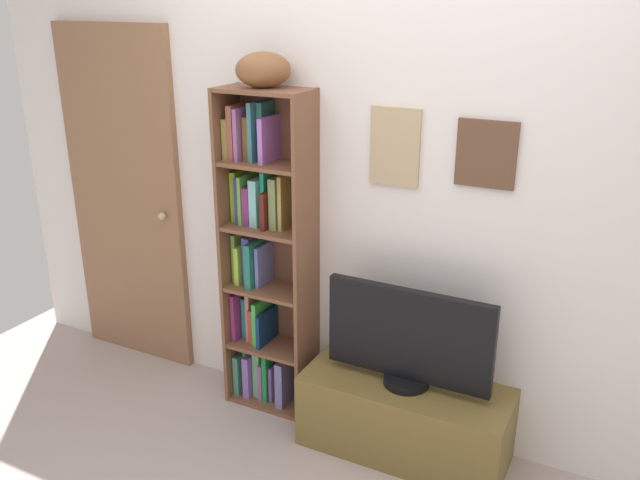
{
  "coord_description": "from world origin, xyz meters",
  "views": [
    {
      "loc": [
        1.11,
        -1.74,
        2.14
      ],
      "look_at": [
        -0.21,
        0.85,
        1.06
      ],
      "focal_mm": 37.19,
      "sensor_mm": 36.0,
      "label": 1
    }
  ],
  "objects_px": {
    "football": "(263,70)",
    "television": "(408,339)",
    "bookshelf": "(265,262)",
    "tv_stand": "(404,418)",
    "door": "(126,201)"
  },
  "relations": [
    {
      "from": "bookshelf",
      "to": "television",
      "type": "height_order",
      "value": "bookshelf"
    },
    {
      "from": "football",
      "to": "television",
      "type": "distance_m",
      "value": 1.43
    },
    {
      "from": "television",
      "to": "door",
      "type": "height_order",
      "value": "door"
    },
    {
      "from": "television",
      "to": "door",
      "type": "xyz_separation_m",
      "value": [
        -1.85,
        0.18,
        0.37
      ]
    },
    {
      "from": "bookshelf",
      "to": "door",
      "type": "relative_size",
      "value": 0.86
    },
    {
      "from": "tv_stand",
      "to": "television",
      "type": "relative_size",
      "value": 1.25
    },
    {
      "from": "football",
      "to": "door",
      "type": "height_order",
      "value": "door"
    },
    {
      "from": "football",
      "to": "television",
      "type": "bearing_deg",
      "value": -5.67
    },
    {
      "from": "bookshelf",
      "to": "tv_stand",
      "type": "xyz_separation_m",
      "value": [
        0.85,
        -0.11,
        -0.63
      ]
    },
    {
      "from": "bookshelf",
      "to": "tv_stand",
      "type": "bearing_deg",
      "value": -7.32
    },
    {
      "from": "football",
      "to": "tv_stand",
      "type": "distance_m",
      "value": 1.81
    },
    {
      "from": "door",
      "to": "football",
      "type": "bearing_deg",
      "value": -5.55
    },
    {
      "from": "tv_stand",
      "to": "television",
      "type": "bearing_deg",
      "value": 90.0
    },
    {
      "from": "bookshelf",
      "to": "tv_stand",
      "type": "height_order",
      "value": "bookshelf"
    },
    {
      "from": "bookshelf",
      "to": "football",
      "type": "relative_size",
      "value": 6.61
    }
  ]
}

